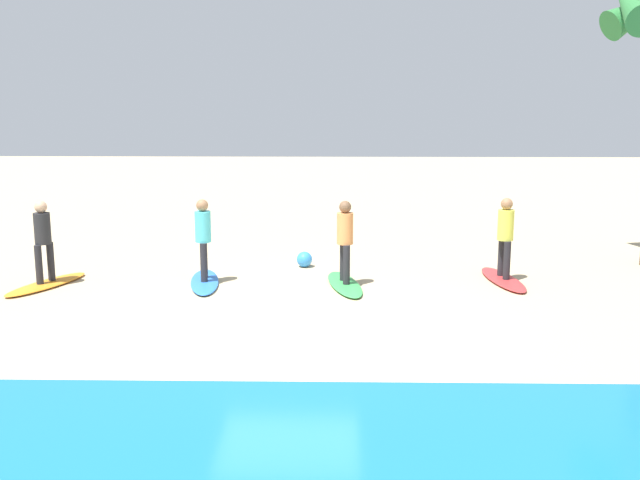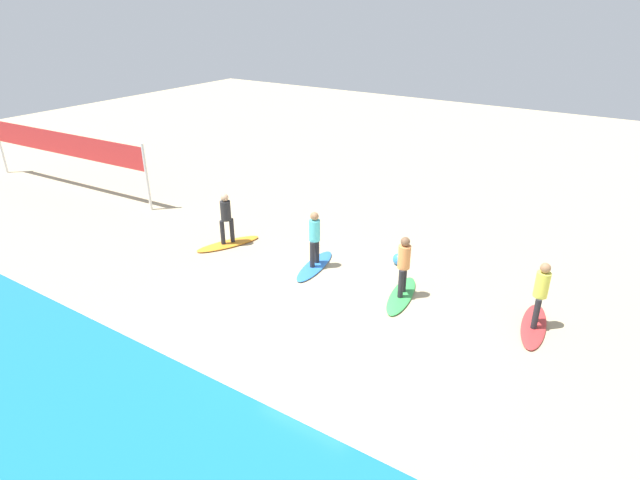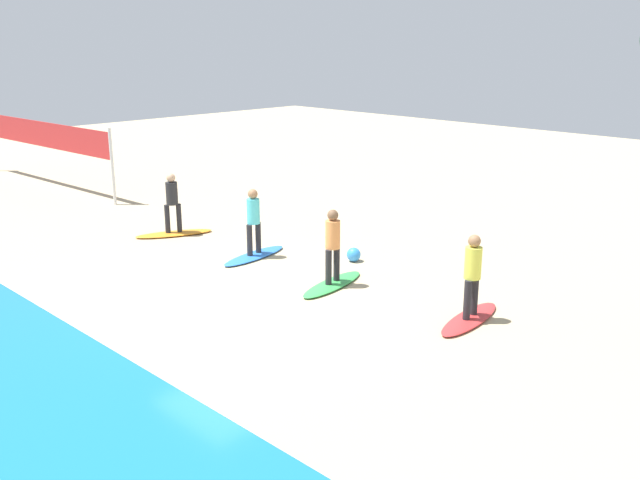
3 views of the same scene
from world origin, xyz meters
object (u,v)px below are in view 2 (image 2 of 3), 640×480
surfboard_red (534,326)px  surfer_orange (226,215)px  beach_ball (398,259)px  surfboard_orange (228,244)px  surfboard_green (401,295)px  volleyball_net (64,146)px  surfer_green (404,262)px  surfboard_blue (315,266)px  surfer_red (541,290)px  surfer_blue (315,235)px

surfboard_red → surfer_orange: bearing=-94.7°
beach_ball → surfboard_orange: bearing=19.0°
surfboard_green → surfboard_orange: bearing=-99.6°
volleyball_net → beach_ball: bearing=-174.8°
surfer_green → surfboard_blue: 3.01m
surfer_green → surfboard_green: bearing=0.0°
surfboard_red → surfboard_green: 3.28m
surfer_red → surfer_green: size_ratio=1.00×
surfboard_green → volleyball_net: 15.05m
surfboard_blue → volleyball_net: (12.10, -0.23, 1.74)m
surfer_red → volleyball_net: (18.20, 0.08, 0.75)m
surfer_green → surfboard_orange: 6.05m
volleyball_net → surfboard_orange: bearing=176.9°
surfboard_red → surfer_red: 0.99m
surfboard_green → surfer_orange: 6.05m
surfboard_blue → surfer_orange: surfer_orange is taller
surfer_blue → volleyball_net: (12.10, -0.23, 0.75)m
surfboard_green → surfer_blue: bearing=-103.6°
surfer_red → surfboard_green: bearing=7.8°
surfboard_green → surfboard_orange: size_ratio=1.00×
surfboard_orange → surfer_orange: (0.00, 0.00, 0.99)m
surfer_green → beach_ball: bearing=-62.0°
volleyball_net → surfer_blue: bearing=178.9°
surfer_red → beach_ball: (4.13, -1.20, -0.86)m
surfboard_orange → volleyball_net: size_ratio=0.23×
surfboard_red → volleyball_net: (18.20, 0.08, 1.74)m
surfboard_blue → volleyball_net: volleyball_net is taller
surfboard_red → surfboard_green: bearing=-90.4°
surfboard_blue → surfer_blue: (0.00, 0.00, 0.99)m
surfboard_orange → surfboard_green: bearing=115.2°
surfer_orange → volleyball_net: 9.01m
surfboard_red → surfboard_orange: size_ratio=1.00×
surfboard_orange → surfer_red: bearing=117.5°
surfer_blue → surfboard_green: bearing=177.1°
surfboard_red → volleyball_net: volleyball_net is taller
surfboard_green → beach_ball: 1.86m
surfboard_blue → beach_ball: size_ratio=6.05×
surfboard_red → surfer_orange: (9.23, 0.56, 0.99)m
surfer_orange → surfboard_green: bearing=-178.9°
surfboard_orange → volleyball_net: bearing=-69.1°
surfboard_red → beach_ball: size_ratio=6.05×
volleyball_net → surfer_red: bearing=-179.8°
surfer_blue → volleyball_net: size_ratio=0.18×
surfer_red → surfboard_orange: (9.23, 0.56, -0.99)m
volleyball_net → beach_ball: (-14.07, -1.27, -1.62)m
surfer_red → surfer_orange: bearing=3.5°
volleyball_net → surfboard_green: bearing=178.6°
surfer_blue → beach_ball: 2.62m
surfboard_red → volleyball_net: bearing=-98.0°
surfer_orange → surfboard_red: bearing=-176.5°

